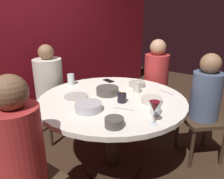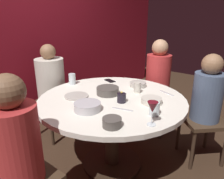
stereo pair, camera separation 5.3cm
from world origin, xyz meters
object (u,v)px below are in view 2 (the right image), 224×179
candle_holder (122,98)px  bowl_sauce_side (138,84)px  cup_near_candle (154,109)px  cup_by_left_diner (137,88)px  bowl_rice_portion (112,122)px  dining_table (112,112)px  bowl_salad_center (108,91)px  seated_diner_front_right (207,97)px  bowl_small_white (151,101)px  cell_phone (110,81)px  dinner_plate (76,96)px  cup_by_right_diner (72,79)px  seated_diner_right (158,77)px  seated_diner_back (51,82)px  bowl_serving_large (87,107)px  wine_glass (152,108)px  seated_diner_left (16,145)px

candle_holder → bowl_sauce_side: candle_holder is taller
cup_near_candle → cup_by_left_diner: size_ratio=0.98×
bowl_rice_portion → candle_holder: bearing=27.5°
dining_table → cup_by_left_diner: cup_by_left_diner is taller
bowl_salad_center → seated_diner_front_right: bearing=-50.5°
bowl_small_white → cell_phone: bearing=68.2°
dinner_plate → cup_near_candle: 0.77m
cup_by_right_diner → cup_near_candle: bearing=-96.7°
dining_table → bowl_sauce_side: bearing=-2.4°
seated_diner_right → seated_diner_front_right: 0.72m
seated_diner_front_right → dinner_plate: (-0.86, 0.95, 0.05)m
seated_diner_back → cup_by_right_diner: size_ratio=9.81×
bowl_salad_center → bowl_serving_large: bearing=-164.6°
dining_table → bowl_salad_center: 0.21m
seated_diner_back → bowl_sauce_side: (0.43, -0.95, 0.05)m
dining_table → cup_by_right_diner: 0.64m
dining_table → seated_diner_front_right: 0.95m
dinner_plate → cell_phone: (0.59, 0.07, -0.00)m
bowl_serving_large → cup_by_right_diner: 0.73m
bowl_sauce_side → wine_glass: bearing=-141.7°
bowl_sauce_side → candle_holder: bearing=-165.9°
cup_by_right_diner → wine_glass: bearing=-103.8°
candle_holder → cup_by_right_diner: size_ratio=0.87×
cell_phone → bowl_rice_portion: 1.07m
bowl_serving_large → dinner_plate: bearing=63.3°
seated_diner_back → seated_diner_front_right: seated_diner_back is taller
seated_diner_left → seated_diner_right: bearing=0.0°
seated_diner_front_right → bowl_sauce_side: seated_diner_front_right is taller
seated_diner_back → cell_phone: seated_diner_back is taller
seated_diner_back → bowl_serving_large: 1.01m
wine_glass → bowl_rice_portion: bearing=133.2°
bowl_salad_center → candle_holder: bearing=-109.3°
dining_table → seated_diner_back: bearing=90.0°
seated_diner_left → seated_diner_front_right: bearing=-22.6°
dinner_plate → cup_near_candle: bearing=-81.6°
bowl_sauce_side → cup_by_left_diner: 0.20m
seated_diner_back → dining_table: bearing=0.0°
bowl_small_white → bowl_rice_portion: size_ratio=1.36×
dining_table → bowl_small_white: (0.11, -0.35, 0.17)m
bowl_serving_large → cup_near_candle: bearing=-60.6°
dinner_plate → bowl_sauce_side: bowl_sauce_side is taller
candle_holder → bowl_rice_portion: (-0.39, -0.20, -0.01)m
seated_diner_back → bowl_serving_large: (-0.34, -0.95, 0.06)m
bowl_serving_large → cup_near_candle: size_ratio=2.09×
seated_diner_front_right → cup_by_right_diner: seated_diner_front_right is taller
cup_by_right_diner → cell_phone: bearing=-36.1°
dinner_plate → cup_by_right_diner: size_ratio=1.89×
cell_phone → cup_near_candle: (-0.47, -0.83, 0.05)m
cell_phone → bowl_rice_portion: bowl_rice_portion is taller
seated_diner_right → cup_by_left_diner: (-0.67, -0.11, 0.06)m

